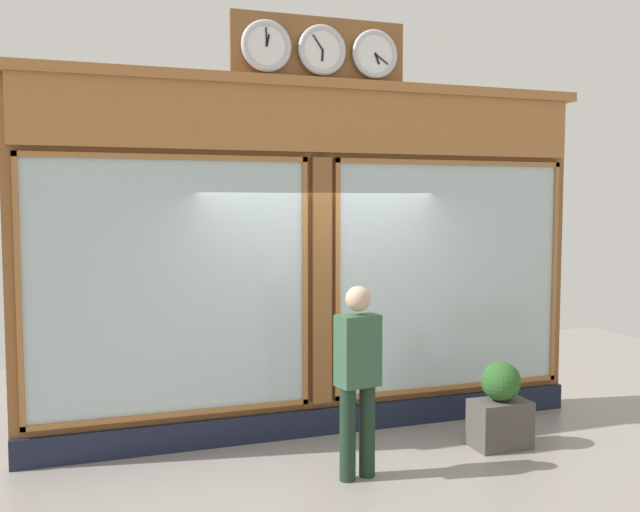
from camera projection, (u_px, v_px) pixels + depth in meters
shop_facade at (316, 255)px, 7.35m from camera, size 6.05×0.42×4.24m
pedestrian at (358, 373)px, 6.14m from camera, size 0.39×0.28×1.69m
planter_box at (500, 424)px, 6.98m from camera, size 0.56×0.36×0.47m
planter_shrub at (501, 381)px, 6.94m from camera, size 0.39×0.39×0.39m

